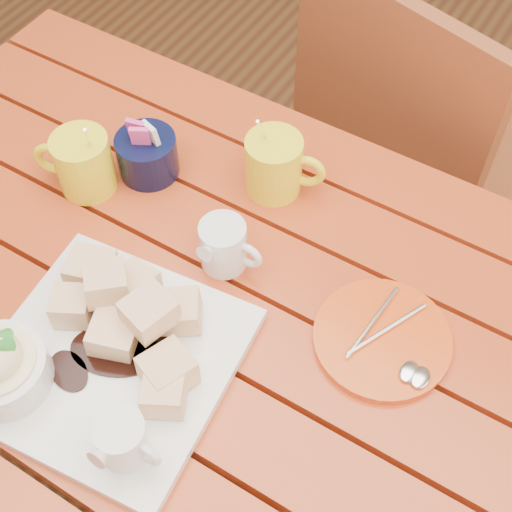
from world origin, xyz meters
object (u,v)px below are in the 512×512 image
Objects in this scene: dessert_plate at (85,356)px; chair_far at (409,148)px; orange_saucer at (383,339)px; coffee_mug_right at (275,165)px; table at (200,344)px; coffee_mug_left at (82,162)px.

chair_far is at bearing 81.34° from dessert_plate.
coffee_mug_right is at bearing 148.28° from orange_saucer.
table is at bearing -103.74° from coffee_mug_right.
chair_far reaches higher than orange_saucer.
orange_saucer is at bearing -48.96° from coffee_mug_right.
dessert_plate is at bearing -113.95° from coffee_mug_right.
dessert_plate is 2.29× the size of coffee_mug_left.
table is 0.31m from coffee_mug_left.
dessert_plate is 1.80× the size of orange_saucer.
chair_far is at bearing 106.86° from orange_saucer.
coffee_mug_left is 1.00× the size of coffee_mug_right.
table is 8.53× the size of coffee_mug_right.
coffee_mug_right is (-0.01, 0.24, 0.16)m from table.
table is 1.33× the size of chair_far.
orange_saucer is (0.30, 0.23, -0.03)m from dessert_plate.
chair_far is at bearing 62.35° from coffee_mug_right.
dessert_plate is (-0.06, -0.15, 0.14)m from table.
coffee_mug_right is 0.30m from orange_saucer.
orange_saucer is (0.25, -0.16, -0.04)m from coffee_mug_right.
coffee_mug_left is at bearing 129.59° from dessert_plate.
table is 3.73× the size of dessert_plate.
coffee_mug_left is (-0.26, 0.09, 0.16)m from table.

